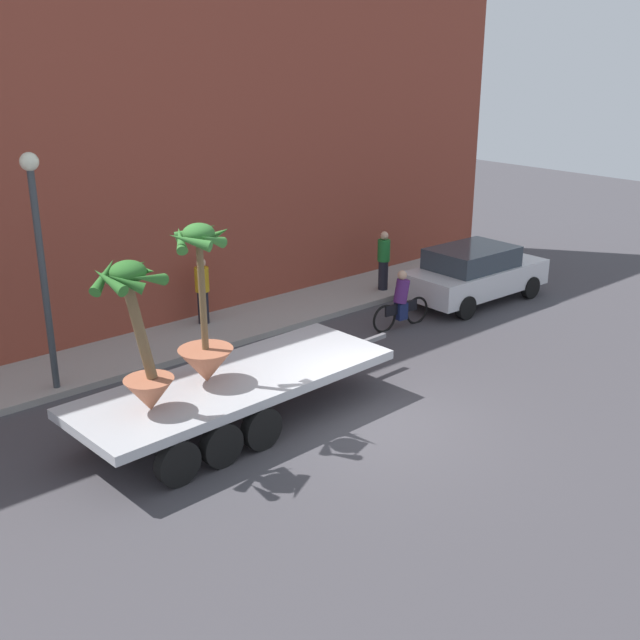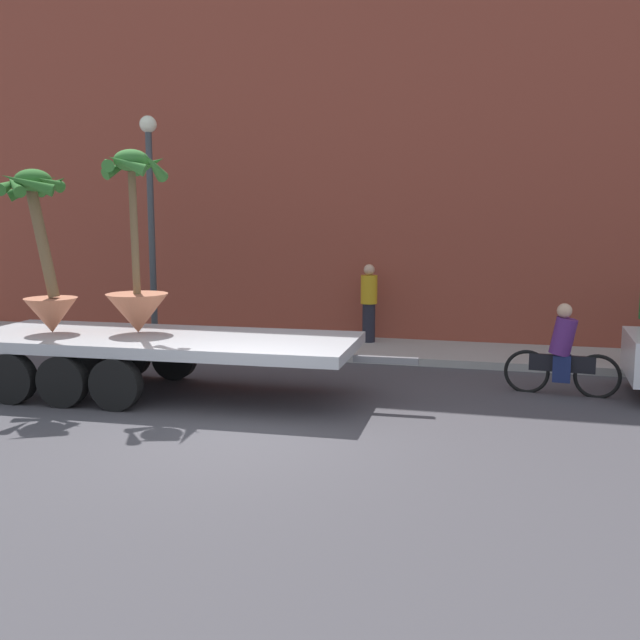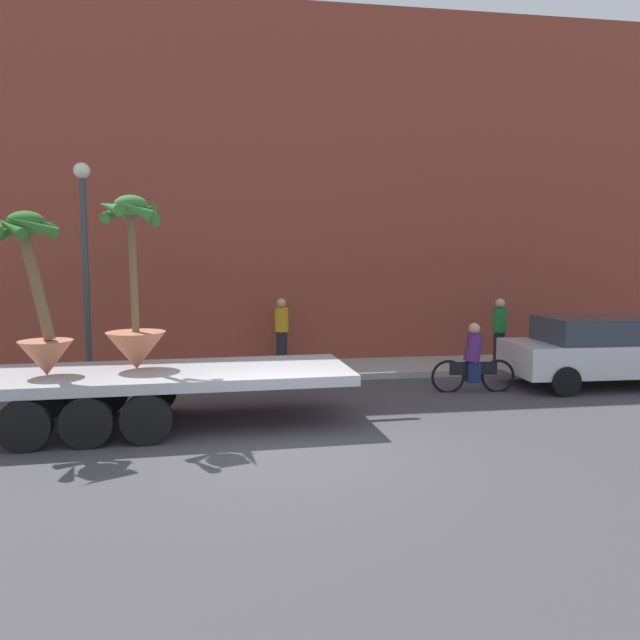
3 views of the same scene
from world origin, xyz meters
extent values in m
plane|color=#423F44|center=(0.00, 0.00, 0.00)|extent=(60.00, 60.00, 0.00)
cube|color=#A39E99|center=(0.00, 6.10, 0.07)|extent=(24.00, 2.20, 0.15)
cube|color=brown|center=(0.00, 7.80, 4.72)|extent=(24.00, 1.20, 9.44)
cube|color=#B7BABF|center=(-2.01, 1.70, 0.89)|extent=(6.45, 2.53, 0.18)
cylinder|color=black|center=(-4.09, 2.69, 0.40)|extent=(0.81, 0.25, 0.80)
cylinder|color=black|center=(-4.01, 0.56, 0.40)|extent=(0.81, 0.25, 0.80)
cylinder|color=black|center=(-3.20, 2.72, 0.40)|extent=(0.81, 0.25, 0.80)
cylinder|color=black|center=(-3.12, 0.59, 0.40)|extent=(0.81, 0.25, 0.80)
cylinder|color=black|center=(-2.30, 2.75, 0.40)|extent=(0.81, 0.25, 0.80)
cylinder|color=black|center=(-2.22, 0.62, 0.40)|extent=(0.81, 0.25, 0.80)
cube|color=slate|center=(1.67, 1.83, 0.74)|extent=(1.00, 0.14, 0.10)
cone|color=#B26647|center=(-2.52, 1.88, 1.31)|extent=(1.02, 1.02, 0.65)
cylinder|color=brown|center=(-2.52, 1.88, 2.71)|extent=(0.15, 0.13, 2.17)
ellipsoid|color=#387A33|center=(-2.53, 1.88, 3.80)|extent=(0.57, 0.57, 0.35)
cone|color=#387A33|center=(-2.15, 1.90, 3.71)|extent=(0.25, 0.79, 0.51)
cone|color=#387A33|center=(-2.38, 2.22, 3.75)|extent=(0.78, 0.49, 0.37)
cone|color=#387A33|center=(-2.82, 2.02, 3.71)|extent=(0.48, 0.68, 0.45)
cone|color=#387A33|center=(-2.85, 1.67, 3.76)|extent=(0.61, 0.77, 0.35)
cone|color=#387A33|center=(-2.45, 1.59, 3.72)|extent=(0.66, 0.36, 0.40)
cone|color=#B26647|center=(-3.90, 1.51, 1.27)|extent=(0.86, 0.86, 0.58)
cylinder|color=brown|center=(-4.01, 1.51, 2.52)|extent=(0.53, 0.18, 1.92)
ellipsoid|color=#2D6B28|center=(-4.12, 1.51, 3.48)|extent=(0.59, 0.59, 0.37)
cone|color=#2D6B28|center=(-3.81, 1.51, 3.44)|extent=(0.21, 0.63, 0.31)
cone|color=#2D6B28|center=(-4.00, 1.85, 3.42)|extent=(0.77, 0.44, 0.41)
cone|color=#2D6B28|center=(-4.37, 1.84, 3.40)|extent=(0.78, 0.67, 0.52)
cone|color=#2D6B28|center=(-4.49, 1.45, 3.42)|extent=(0.32, 0.80, 0.40)
cone|color=#2D6B28|center=(-4.29, 1.28, 3.40)|extent=(0.62, 0.53, 0.42)
cone|color=#2D6B28|center=(-3.95, 1.15, 3.42)|extent=(0.84, 0.52, 0.43)
torus|color=black|center=(4.87, 3.31, 0.34)|extent=(0.74, 0.13, 0.74)
torus|color=black|center=(3.78, 3.41, 0.34)|extent=(0.74, 0.13, 0.74)
cube|color=black|center=(4.32, 3.36, 0.52)|extent=(1.04, 0.16, 0.28)
cylinder|color=#51236B|center=(4.32, 3.36, 0.97)|extent=(0.47, 0.38, 0.65)
sphere|color=tan|center=(4.32, 3.36, 1.39)|extent=(0.24, 0.24, 0.24)
cube|color=navy|center=(4.32, 3.36, 0.44)|extent=(0.30, 0.26, 0.44)
cylinder|color=black|center=(0.47, 6.60, 0.57)|extent=(0.28, 0.28, 0.85)
cylinder|color=gold|center=(0.47, 6.60, 1.31)|extent=(0.36, 0.36, 0.62)
sphere|color=tan|center=(0.47, 6.60, 1.74)|extent=(0.24, 0.24, 0.24)
cylinder|color=#383D42|center=(-4.02, 5.30, 2.40)|extent=(0.14, 0.14, 4.50)
sphere|color=#EAEACC|center=(-4.02, 5.30, 4.80)|extent=(0.36, 0.36, 0.36)
camera|label=1|loc=(-9.76, -9.55, 6.95)|focal=44.17mm
camera|label=2|loc=(3.50, -8.93, 2.94)|focal=40.89mm
camera|label=3|loc=(-1.02, -9.08, 2.95)|focal=34.54mm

